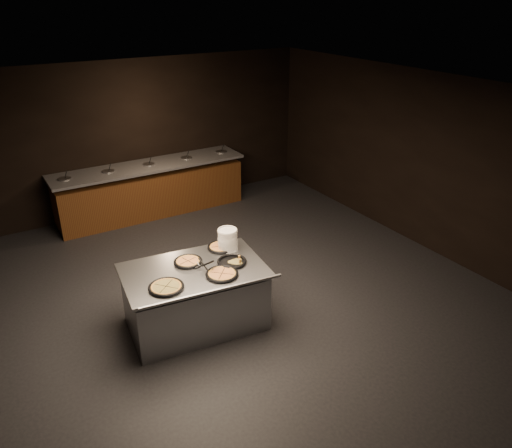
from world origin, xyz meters
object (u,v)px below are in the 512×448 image
Objects in this scene: pan_veggie_whole at (166,287)px; pan_cheese_whole at (188,261)px; plate_stack at (228,240)px; serving_counter at (195,299)px.

pan_veggie_whole is 1.15× the size of pan_cheese_whole.
pan_veggie_whole is (-1.08, -0.48, -0.13)m from plate_stack.
plate_stack is 1.19m from pan_veggie_whole.
pan_cheese_whole is (0.47, 0.42, -0.00)m from pan_veggie_whole.
pan_cheese_whole is (-0.61, -0.06, -0.13)m from plate_stack.
serving_counter is 0.50m from pan_cheese_whole.
pan_cheese_whole is at bearing 93.87° from serving_counter.
plate_stack is 0.63m from pan_cheese_whole.
pan_veggie_whole is at bearing -155.96° from plate_stack.
serving_counter is 6.43× the size of plate_stack.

